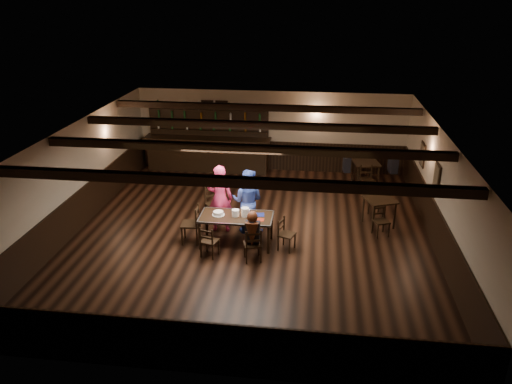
# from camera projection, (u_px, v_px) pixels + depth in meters

# --- Properties ---
(ground) EXTENTS (10.00, 10.00, 0.00)m
(ground) POSITION_uv_depth(u_px,v_px,m) (251.00, 235.00, 12.69)
(ground) COLOR black
(ground) RESTS_ON ground
(room_shell) EXTENTS (9.02, 10.02, 2.71)m
(room_shell) POSITION_uv_depth(u_px,v_px,m) (251.00, 170.00, 12.06)
(room_shell) COLOR beige
(room_shell) RESTS_ON ground
(dining_table) EXTENTS (1.76, 0.88, 0.75)m
(dining_table) POSITION_uv_depth(u_px,v_px,m) (236.00, 219.00, 11.98)
(dining_table) COLOR black
(dining_table) RESTS_ON ground
(chair_near_left) EXTENTS (0.45, 0.43, 0.78)m
(chair_near_left) POSITION_uv_depth(u_px,v_px,m) (208.00, 240.00, 11.46)
(chair_near_left) COLOR black
(chair_near_left) RESTS_ON ground
(chair_near_right) EXTENTS (0.47, 0.46, 0.82)m
(chair_near_right) POSITION_uv_depth(u_px,v_px,m) (253.00, 243.00, 11.26)
(chair_near_right) COLOR black
(chair_near_right) RESTS_ON ground
(chair_end_left) EXTENTS (0.46, 0.48, 0.96)m
(chair_end_left) POSITION_uv_depth(u_px,v_px,m) (193.00, 221.00, 12.13)
(chair_end_left) COLOR black
(chair_end_left) RESTS_ON ground
(chair_end_right) EXTENTS (0.46, 0.47, 0.79)m
(chair_end_right) POSITION_uv_depth(u_px,v_px,m) (284.00, 231.00, 11.84)
(chair_end_right) COLOR black
(chair_end_right) RESTS_ON ground
(chair_far_pushed) EXTENTS (0.60, 0.60, 0.94)m
(chair_far_pushed) POSITION_uv_depth(u_px,v_px,m) (214.00, 201.00, 13.33)
(chair_far_pushed) COLOR black
(chair_far_pushed) RESTS_ON ground
(woman_pink) EXTENTS (0.67, 0.46, 1.78)m
(woman_pink) POSITION_uv_depth(u_px,v_px,m) (220.00, 198.00, 12.60)
(woman_pink) COLOR #D53380
(woman_pink) RESTS_ON ground
(man_blue) EXTENTS (0.90, 0.74, 1.68)m
(man_blue) POSITION_uv_depth(u_px,v_px,m) (247.00, 201.00, 12.57)
(man_blue) COLOR navy
(man_blue) RESTS_ON ground
(seated_person) EXTENTS (0.33, 0.49, 0.81)m
(seated_person) POSITION_uv_depth(u_px,v_px,m) (252.00, 228.00, 11.18)
(seated_person) COLOR black
(seated_person) RESTS_ON ground
(cake) EXTENTS (0.30, 0.30, 0.10)m
(cake) POSITION_uv_depth(u_px,v_px,m) (218.00, 213.00, 11.99)
(cake) COLOR white
(cake) RESTS_ON dining_table
(plate_stack_a) EXTENTS (0.18, 0.18, 0.17)m
(plate_stack_a) POSITION_uv_depth(u_px,v_px,m) (235.00, 213.00, 11.92)
(plate_stack_a) COLOR white
(plate_stack_a) RESTS_ON dining_table
(plate_stack_b) EXTENTS (0.18, 0.18, 0.22)m
(plate_stack_b) POSITION_uv_depth(u_px,v_px,m) (245.00, 212.00, 11.91)
(plate_stack_b) COLOR white
(plate_stack_b) RESTS_ON dining_table
(tea_light) EXTENTS (0.05, 0.05, 0.06)m
(tea_light) POSITION_uv_depth(u_px,v_px,m) (238.00, 214.00, 12.02)
(tea_light) COLOR #A5A8AD
(tea_light) RESTS_ON dining_table
(salt_shaker) EXTENTS (0.04, 0.04, 0.10)m
(salt_shaker) POSITION_uv_depth(u_px,v_px,m) (248.00, 216.00, 11.85)
(salt_shaker) COLOR silver
(salt_shaker) RESTS_ON dining_table
(pepper_shaker) EXTENTS (0.04, 0.04, 0.10)m
(pepper_shaker) POSITION_uv_depth(u_px,v_px,m) (252.00, 216.00, 11.82)
(pepper_shaker) COLOR #A5A8AD
(pepper_shaker) RESTS_ON dining_table
(drink_glass) EXTENTS (0.08, 0.08, 0.13)m
(drink_glass) POSITION_uv_depth(u_px,v_px,m) (249.00, 212.00, 12.02)
(drink_glass) COLOR silver
(drink_glass) RESTS_ON dining_table
(menu_red) EXTENTS (0.27, 0.20, 0.00)m
(menu_red) POSITION_uv_depth(u_px,v_px,m) (258.00, 220.00, 11.76)
(menu_red) COLOR maroon
(menu_red) RESTS_ON dining_table
(menu_blue) EXTENTS (0.35, 0.27, 0.00)m
(menu_blue) POSITION_uv_depth(u_px,v_px,m) (257.00, 215.00, 12.02)
(menu_blue) COLOR #101853
(menu_blue) RESTS_ON dining_table
(bar_counter) EXTENTS (4.27, 0.70, 2.20)m
(bar_counter) POSITION_uv_depth(u_px,v_px,m) (208.00, 149.00, 16.99)
(bar_counter) COLOR black
(bar_counter) RESTS_ON ground
(back_table_a) EXTENTS (0.94, 0.94, 0.75)m
(back_table_a) POSITION_uv_depth(u_px,v_px,m) (380.00, 203.00, 12.96)
(back_table_a) COLOR black
(back_table_a) RESTS_ON ground
(back_table_b) EXTENTS (0.91, 0.91, 0.75)m
(back_table_b) POSITION_uv_depth(u_px,v_px,m) (366.00, 165.00, 15.68)
(back_table_b) COLOR black
(back_table_b) RESTS_ON ground
(bg_patron_left) EXTENTS (0.25, 0.35, 0.68)m
(bg_patron_left) POSITION_uv_depth(u_px,v_px,m) (347.00, 161.00, 15.56)
(bg_patron_left) COLOR black
(bg_patron_left) RESTS_ON ground
(bg_patron_right) EXTENTS (0.30, 0.42, 0.78)m
(bg_patron_right) POSITION_uv_depth(u_px,v_px,m) (393.00, 160.00, 15.47)
(bg_patron_right) COLOR black
(bg_patron_right) RESTS_ON ground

